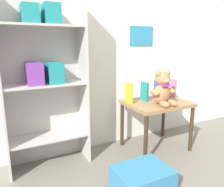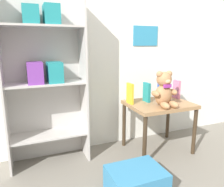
% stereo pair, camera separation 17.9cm
% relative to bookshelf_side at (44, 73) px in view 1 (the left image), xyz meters
% --- Properties ---
extents(wall_back, '(4.80, 0.07, 2.50)m').
position_rel_bookshelf_side_xyz_m(wall_back, '(0.82, 0.16, 0.37)').
color(wall_back, silver).
rests_on(wall_back, ground_plane).
extents(bookshelf_side, '(0.73, 0.29, 1.58)m').
position_rel_bookshelf_side_xyz_m(bookshelf_side, '(0.00, 0.00, 0.00)').
color(bookshelf_side, '#BCB7B2').
rests_on(bookshelf_side, ground_plane).
extents(display_table, '(0.66, 0.52, 0.54)m').
position_rel_bookshelf_side_xyz_m(display_table, '(1.12, -0.23, -0.42)').
color(display_table, '#9E754C').
rests_on(display_table, ground_plane).
extents(teddy_bear, '(0.27, 0.24, 0.35)m').
position_rel_bookshelf_side_xyz_m(teddy_bear, '(1.10, -0.34, -0.19)').
color(teddy_bear, '#A8754C').
rests_on(teddy_bear, display_table).
extents(book_standing_yellow, '(0.03, 0.12, 0.21)m').
position_rel_bookshelf_side_xyz_m(book_standing_yellow, '(0.82, -0.13, -0.24)').
color(book_standing_yellow, gold).
rests_on(book_standing_yellow, display_table).
extents(book_standing_teal, '(0.03, 0.11, 0.21)m').
position_rel_bookshelf_side_xyz_m(book_standing_teal, '(1.02, -0.13, -0.24)').
color(book_standing_teal, teal).
rests_on(book_standing_teal, display_table).
extents(book_standing_blue, '(0.04, 0.15, 0.21)m').
position_rel_bookshelf_side_xyz_m(book_standing_blue, '(1.22, -0.13, -0.24)').
color(book_standing_blue, '#2D51B7').
rests_on(book_standing_blue, display_table).
extents(book_standing_pink, '(0.03, 0.11, 0.21)m').
position_rel_bookshelf_side_xyz_m(book_standing_pink, '(1.42, -0.12, -0.24)').
color(book_standing_pink, '#D17093').
rests_on(book_standing_pink, display_table).
extents(storage_bin, '(0.42, 0.34, 0.21)m').
position_rel_bookshelf_side_xyz_m(storage_bin, '(0.55, -0.79, -0.78)').
color(storage_bin, teal).
rests_on(storage_bin, ground_plane).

